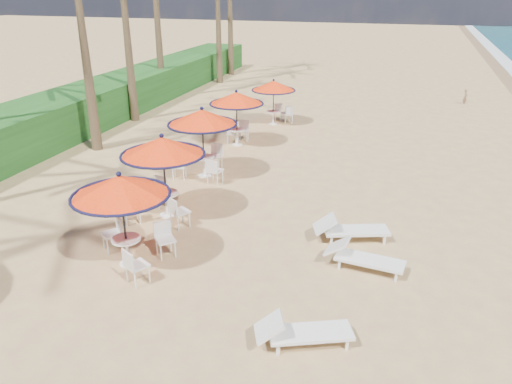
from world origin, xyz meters
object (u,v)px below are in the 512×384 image
at_px(station_3, 237,103).
at_px(lounger_far, 349,229).
at_px(station_0, 123,197).
at_px(station_1, 161,157).
at_px(station_4, 275,91).
at_px(lounger_mid, 362,257).
at_px(lounger_near, 301,331).
at_px(station_2, 202,126).

bearing_deg(station_3, lounger_far, -51.78).
height_order(station_0, station_1, station_1).
xyz_separation_m(station_4, lounger_mid, (5.58, -12.50, -1.31)).
distance_m(station_3, lounger_near, 13.17).
bearing_deg(station_0, station_4, 89.97).
bearing_deg(lounger_far, lounger_mid, -89.60).
relative_size(station_4, lounger_far, 1.04).
bearing_deg(lounger_mid, lounger_near, -97.46).
xyz_separation_m(lounger_mid, lounger_far, (-0.50, 1.39, 0.02)).
height_order(station_3, lounger_mid, station_3).
height_order(station_3, lounger_near, station_3).
distance_m(station_2, lounger_far, 6.76).
bearing_deg(lounger_near, station_3, 91.24).
bearing_deg(lounger_near, lounger_far, 62.57).
bearing_deg(lounger_far, station_4, 95.30).
distance_m(lounger_near, lounger_mid, 3.31).
relative_size(station_0, lounger_far, 1.16).
distance_m(station_0, lounger_mid, 5.97).
relative_size(station_1, lounger_far, 1.20).
height_order(station_2, station_4, station_2).
bearing_deg(lounger_mid, station_1, 174.87).
height_order(station_1, lounger_near, station_1).
xyz_separation_m(station_1, lounger_mid, (5.99, -1.30, -1.56)).
bearing_deg(station_3, lounger_mid, -54.28).
bearing_deg(station_1, station_0, -81.77).
bearing_deg(station_0, station_3, 93.75).
bearing_deg(station_1, lounger_mid, -12.22).
height_order(lounger_mid, lounger_far, lounger_far).
bearing_deg(station_1, lounger_near, -41.10).
bearing_deg(station_4, station_1, -92.09).
distance_m(lounger_near, lounger_far, 4.60).
bearing_deg(station_3, station_4, 79.90).
bearing_deg(station_2, lounger_mid, -37.60).
bearing_deg(lounger_near, station_0, 136.79).
relative_size(lounger_near, lounger_far, 0.93).
relative_size(station_1, lounger_near, 1.30).
height_order(station_1, lounger_far, station_1).
distance_m(station_3, lounger_mid, 10.83).
distance_m(station_1, lounger_far, 5.71).
xyz_separation_m(lounger_near, lounger_mid, (0.83, 3.20, 0.01)).
distance_m(station_3, station_4, 3.86).
xyz_separation_m(station_1, station_3, (-0.27, 7.41, -0.06)).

